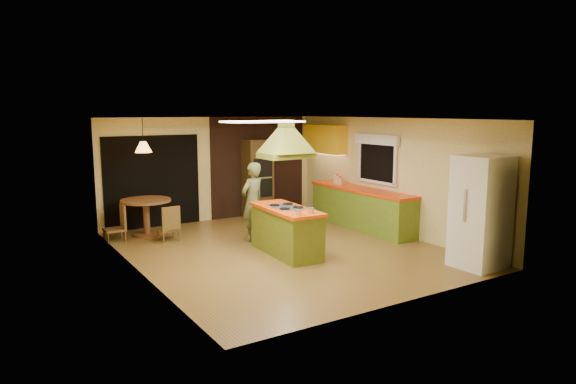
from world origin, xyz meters
TOP-DOWN VIEW (x-y plane):
  - ground at (0.00, 0.00)m, footprint 6.50×6.50m
  - room_walls at (0.00, 0.00)m, footprint 5.50×6.50m
  - ceiling_plane at (0.00, 0.00)m, footprint 6.50×6.50m
  - brick_panel at (1.25, 3.23)m, footprint 2.64×0.03m
  - nook_opening at (-1.50, 3.23)m, footprint 2.20×0.03m
  - right_counter at (2.45, 0.60)m, footprint 0.62×3.05m
  - upper_cabinets at (2.57, 2.20)m, footprint 0.34×1.40m
  - window_right at (2.70, 0.40)m, footprint 0.12×1.35m
  - fluor_panel at (-1.10, -1.20)m, footprint 1.20×0.60m
  - kitchen_island at (-0.10, -0.29)m, footprint 0.80×1.79m
  - range_hood at (-0.10, -0.29)m, footprint 0.90×0.65m
  - man at (-0.15, 0.94)m, footprint 0.68×0.56m
  - refrigerator at (2.27, -2.72)m, footprint 0.80×0.76m
  - wall_oven at (1.06, 2.95)m, footprint 0.66×0.61m
  - dining_table at (-1.89, 2.50)m, footprint 1.05×1.05m
  - chair_left at (-2.59, 2.40)m, footprint 0.41×0.41m
  - chair_near at (-1.64, 1.85)m, footprint 0.42×0.42m
  - pendant_lamp at (-1.89, 2.50)m, footprint 0.44×0.44m
  - canister_large at (2.40, 1.43)m, footprint 0.17×0.17m
  - canister_medium at (2.40, 1.46)m, footprint 0.16×0.16m
  - canister_small at (2.40, 1.31)m, footprint 0.12×0.12m

SIDE VIEW (x-z plane):
  - ground at x=0.00m, z-range 0.00..0.00m
  - chair_near at x=-1.64m, z-range 0.00..0.74m
  - chair_left at x=-2.59m, z-range 0.00..0.74m
  - kitchen_island at x=-0.10m, z-range 0.00..0.90m
  - right_counter at x=2.45m, z-range 0.00..0.92m
  - dining_table at x=-1.89m, z-range 0.16..0.95m
  - man at x=-0.15m, z-range 0.00..1.62m
  - refrigerator at x=2.27m, z-range 0.00..1.92m
  - wall_oven at x=1.06m, z-range 0.00..1.95m
  - canister_small at x=2.40m, z-range 0.92..1.08m
  - canister_large at x=2.40m, z-range 0.92..1.12m
  - canister_medium at x=2.40m, z-range 0.92..1.12m
  - nook_opening at x=-1.50m, z-range 0.00..2.10m
  - room_walls at x=0.00m, z-range -2.00..4.50m
  - brick_panel at x=1.25m, z-range 0.00..2.50m
  - window_right at x=2.70m, z-range 1.24..2.30m
  - pendant_lamp at x=-1.89m, z-range 1.79..2.01m
  - upper_cabinets at x=2.57m, z-range 1.60..2.30m
  - range_hood at x=-0.10m, z-range 1.87..2.65m
  - fluor_panel at x=-1.10m, z-range 2.47..2.50m
  - ceiling_plane at x=0.00m, z-range 2.50..2.50m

